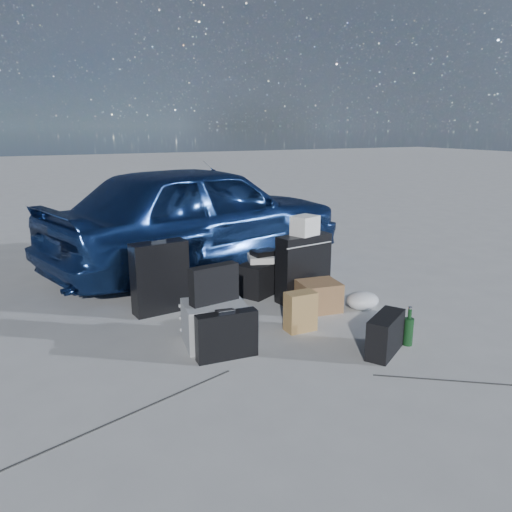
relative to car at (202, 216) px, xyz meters
The scene contains 16 objects.
ground 2.55m from the car, 93.14° to the right, with size 60.00×60.00×0.00m, color #B0B0AB.
car is the anchor object (origin of this frame).
pelican_case 2.36m from the car, 107.83° to the right, with size 0.48×0.40×0.35m, color #A2A5A8.
laptop_bag 2.29m from the car, 107.72° to the right, with size 0.41×0.10×0.31m, color black.
briefcase 2.63m from the car, 106.15° to the right, with size 0.48×0.11×0.37m, color black.
suitcase_left 1.60m from the car, 124.78° to the right, with size 0.53×0.19×0.68m, color black.
suitcase_right 1.70m from the car, 72.76° to the right, with size 0.57×0.20×0.68m, color black.
white_carton 1.68m from the car, 72.71° to the right, with size 0.24×0.19×0.19m, color silver.
duffel_bag 1.31m from the car, 76.52° to the right, with size 0.68×0.29×0.34m, color black.
flat_box_white 1.26m from the car, 76.82° to the right, with size 0.37×0.28×0.06m, color silver.
flat_box_black 1.23m from the car, 77.55° to the right, with size 0.26×0.18×0.05m, color black.
kraft_bag 2.32m from the car, 88.41° to the right, with size 0.26×0.16×0.35m, color #9F8545.
cardboard_box 2.04m from the car, 75.93° to the right, with size 0.38×0.33×0.28m, color brown.
plastic_bag 2.34m from the car, 67.33° to the right, with size 0.32×0.27×0.18m, color silver.
messenger_bag 3.02m from the car, 81.85° to the right, with size 0.45×0.17×0.31m, color black.
green_bottle 3.04m from the car, 76.63° to the right, with size 0.08×0.08×0.31m, color black.
Camera 1 is at (-1.93, -3.27, 1.73)m, focal length 35.00 mm.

